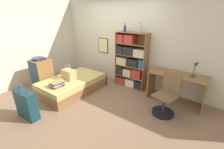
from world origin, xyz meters
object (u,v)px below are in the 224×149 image
at_px(book_stack_on_bed, 57,84).
at_px(desk_chair, 166,101).
at_px(desk_lamp, 196,66).
at_px(suitcase, 27,105).
at_px(handbag, 69,74).
at_px(bed, 73,84).
at_px(bottle_green, 125,29).
at_px(bookcase, 130,63).
at_px(dresser, 42,74).
at_px(magazine_pile_on_dresser, 39,58).
at_px(desk, 177,82).
at_px(bottle_brown, 140,29).

xyz_separation_m(book_stack_on_bed, desk_chair, (2.43, 1.05, -0.15)).
relative_size(desk_lamp, desk_chair, 0.41).
bearing_deg(suitcase, handbag, 99.76).
height_order(bed, bottle_green, bottle_green).
height_order(bookcase, desk_chair, bookcase).
height_order(dresser, magazine_pile_on_dresser, magazine_pile_on_dresser).
bearing_deg(handbag, desk, 25.12).
distance_m(suitcase, desk_lamp, 3.81).
xyz_separation_m(handbag, bookcase, (1.20, 1.34, 0.22)).
xyz_separation_m(bed, book_stack_on_bed, (0.10, -0.58, 0.26)).
height_order(magazine_pile_on_dresser, desk_chair, magazine_pile_on_dresser).
bearing_deg(desk_lamp, handbag, -156.64).
height_order(book_stack_on_bed, desk_lamp, desk_lamp).
relative_size(bottle_green, desk_chair, 0.24).
distance_m(desk_lamp, desk_chair, 1.06).
relative_size(suitcase, desk_chair, 0.79).
bearing_deg(suitcase, desk_chair, 39.04).
height_order(bottle_brown, desk_chair, bottle_brown).
height_order(dresser, desk, dresser).
distance_m(bottle_green, bottle_brown, 0.45).
bearing_deg(suitcase, book_stack_on_bed, 96.72).
distance_m(bookcase, desk_lamp, 1.75).
bearing_deg(bottle_green, magazine_pile_on_dresser, -139.01).
bearing_deg(suitcase, magazine_pile_on_dresser, 137.55).
bearing_deg(desk, desk_lamp, 8.03).
xyz_separation_m(bed, bottle_green, (0.96, 1.22, 1.53)).
relative_size(handbag, book_stack_on_bed, 1.22).
relative_size(book_stack_on_bed, dresser, 0.42).
distance_m(book_stack_on_bed, suitcase, 0.86).
xyz_separation_m(handbag, dresser, (-0.85, -0.32, -0.09)).
bearing_deg(desk_chair, handbag, -167.51).
distance_m(dresser, desk_lamp, 4.14).
height_order(dresser, bottle_brown, bottle_brown).
height_order(handbag, suitcase, handbag).
distance_m(suitcase, bottle_brown, 3.28).
xyz_separation_m(dresser, bookcase, (2.05, 1.66, 0.31)).
relative_size(bed, desk_lamp, 4.63).
bearing_deg(bottle_brown, dresser, -143.50).
relative_size(desk, desk_chair, 1.40).
height_order(bottle_green, desk, bottle_green).
bearing_deg(handbag, dresser, -159.55).
distance_m(book_stack_on_bed, dresser, 0.99).
height_order(dresser, bookcase, bookcase).
bearing_deg(bed, magazine_pile_on_dresser, -155.93).
height_order(bottle_green, bottle_brown, bottle_brown).
distance_m(bed, suitcase, 1.44).
xyz_separation_m(bed, desk_chair, (2.53, 0.47, 0.11)).
bearing_deg(desk_lamp, bottle_brown, 175.82).
relative_size(bookcase, desk, 1.23).
bearing_deg(bed, desk_chair, 10.51).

